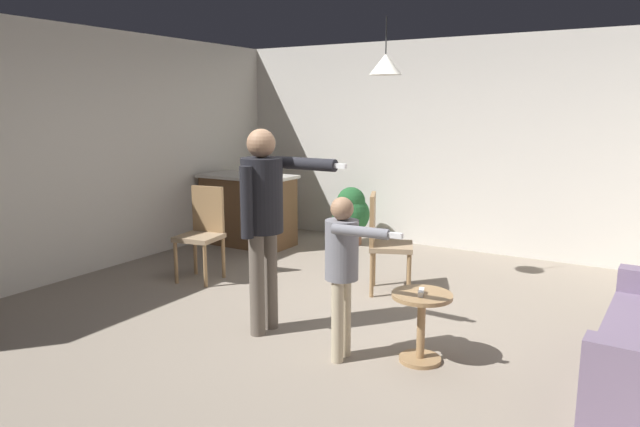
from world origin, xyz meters
The scene contains 12 objects.
ground centered at (0.00, 0.00, 0.00)m, with size 7.68×7.68×0.00m, color gray.
wall_back centered at (0.00, 3.20, 1.35)m, with size 6.40×0.10×2.70m, color beige.
wall_left centered at (-3.20, 0.00, 1.35)m, with size 0.10×6.40×2.70m, color beige.
kitchen_counter centered at (-2.45, 1.97, 0.48)m, with size 1.26×0.66×0.95m.
side_table_by_couch centered at (0.88, -0.28, 0.33)m, with size 0.44×0.44×0.52m.
person_adult centered at (-0.43, -0.40, 1.04)m, with size 0.83×0.49×1.68m.
person_child centered at (0.37, -0.54, 0.76)m, with size 0.63×0.35×1.22m.
dining_chair_by_counter centered at (-1.89, 0.46, 0.55)m, with size 0.48×0.48×1.00m.
dining_chair_near_wall centered at (-0.03, 1.04, 0.55)m, with size 0.55×0.55×1.00m.
potted_plant_corner centered at (-1.26, 2.69, 0.43)m, with size 0.51×0.51×0.78m.
spare_remote_on_table centered at (0.88, -0.31, 0.54)m, with size 0.04×0.13×0.04m, color white.
ceiling_light_pendant centered at (-0.12, 1.20, 2.25)m, with size 0.32×0.32×0.55m.
Camera 1 is at (2.27, -4.04, 1.84)m, focal length 32.09 mm.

